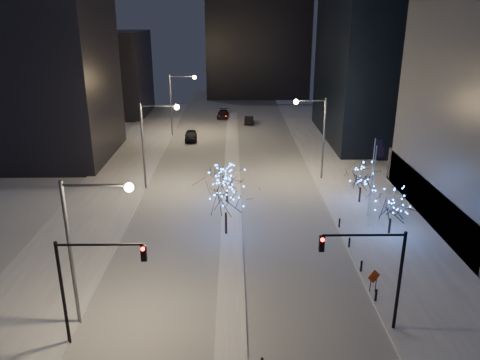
{
  "coord_description": "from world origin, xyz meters",
  "views": [
    {
      "loc": [
        0.24,
        -24.05,
        19.34
      ],
      "look_at": [
        0.79,
        15.88,
        5.0
      ],
      "focal_mm": 35.0,
      "sensor_mm": 36.0,
      "label": 1
    }
  ],
  "objects_px": {
    "street_lamp_east": "(317,128)",
    "car_far": "(223,114)",
    "car_near": "(191,136)",
    "holiday_tree_median_far": "(227,178)",
    "street_lamp_w_near": "(85,234)",
    "street_lamp_w_far": "(177,96)",
    "traffic_signal_east": "(376,265)",
    "holiday_tree_plaza_near": "(392,205)",
    "construction_sign": "(374,278)",
    "holiday_tree_plaza_far": "(361,177)",
    "traffic_signal_west": "(87,276)",
    "car_mid": "(249,120)",
    "street_lamp_w_mid": "(152,134)",
    "holiday_tree_median_near": "(226,194)"
  },
  "relations": [
    {
      "from": "street_lamp_east",
      "to": "traffic_signal_west",
      "type": "xyz_separation_m",
      "value": [
        -18.52,
        -30.0,
        -1.69
      ]
    },
    {
      "from": "traffic_signal_east",
      "to": "holiday_tree_median_near",
      "type": "bearing_deg",
      "value": 124.27
    },
    {
      "from": "construction_sign",
      "to": "traffic_signal_east",
      "type": "bearing_deg",
      "value": -131.48
    },
    {
      "from": "traffic_signal_east",
      "to": "holiday_tree_plaza_far",
      "type": "bearing_deg",
      "value": 77.37
    },
    {
      "from": "street_lamp_w_mid",
      "to": "traffic_signal_east",
      "type": "distance_m",
      "value": 31.6
    },
    {
      "from": "street_lamp_w_near",
      "to": "street_lamp_east",
      "type": "relative_size",
      "value": 1.0
    },
    {
      "from": "holiday_tree_plaza_near",
      "to": "holiday_tree_median_far",
      "type": "bearing_deg",
      "value": 153.35
    },
    {
      "from": "street_lamp_w_near",
      "to": "holiday_tree_median_far",
      "type": "xyz_separation_m",
      "value": [
        8.44,
        20.3,
        -3.57
      ]
    },
    {
      "from": "traffic_signal_east",
      "to": "car_far",
      "type": "distance_m",
      "value": 65.8
    },
    {
      "from": "car_near",
      "to": "holiday_tree_plaza_far",
      "type": "bearing_deg",
      "value": -56.37
    },
    {
      "from": "street_lamp_w_far",
      "to": "traffic_signal_west",
      "type": "distance_m",
      "value": 52.04
    },
    {
      "from": "holiday_tree_plaza_far",
      "to": "street_lamp_w_near",
      "type": "bearing_deg",
      "value": -138.14
    },
    {
      "from": "car_near",
      "to": "holiday_tree_median_far",
      "type": "height_order",
      "value": "holiday_tree_median_far"
    },
    {
      "from": "street_lamp_w_far",
      "to": "street_lamp_east",
      "type": "relative_size",
      "value": 1.0
    },
    {
      "from": "street_lamp_east",
      "to": "car_near",
      "type": "bearing_deg",
      "value": 131.98
    },
    {
      "from": "holiday_tree_plaza_far",
      "to": "street_lamp_east",
      "type": "bearing_deg",
      "value": 115.23
    },
    {
      "from": "street_lamp_w_far",
      "to": "car_near",
      "type": "relative_size",
      "value": 2.06
    },
    {
      "from": "car_mid",
      "to": "street_lamp_east",
      "type": "bearing_deg",
      "value": 107.84
    },
    {
      "from": "traffic_signal_east",
      "to": "holiday_tree_plaza_far",
      "type": "height_order",
      "value": "traffic_signal_east"
    },
    {
      "from": "street_lamp_w_far",
      "to": "street_lamp_east",
      "type": "bearing_deg",
      "value": -49.15
    },
    {
      "from": "car_mid",
      "to": "holiday_tree_median_near",
      "type": "distance_m",
      "value": 45.93
    },
    {
      "from": "traffic_signal_east",
      "to": "construction_sign",
      "type": "relative_size",
      "value": 3.8
    },
    {
      "from": "construction_sign",
      "to": "holiday_tree_median_far",
      "type": "bearing_deg",
      "value": 98.92
    },
    {
      "from": "car_mid",
      "to": "street_lamp_w_far",
      "type": "bearing_deg",
      "value": 40.22
    },
    {
      "from": "car_far",
      "to": "street_lamp_w_near",
      "type": "bearing_deg",
      "value": -92.94
    },
    {
      "from": "car_near",
      "to": "holiday_tree_median_far",
      "type": "relative_size",
      "value": 1.14
    },
    {
      "from": "traffic_signal_east",
      "to": "holiday_tree_plaza_near",
      "type": "height_order",
      "value": "traffic_signal_east"
    },
    {
      "from": "car_mid",
      "to": "holiday_tree_median_far",
      "type": "relative_size",
      "value": 1.03
    },
    {
      "from": "street_lamp_w_near",
      "to": "car_far",
      "type": "height_order",
      "value": "street_lamp_w_near"
    },
    {
      "from": "street_lamp_w_mid",
      "to": "traffic_signal_west",
      "type": "xyz_separation_m",
      "value": [
        0.5,
        -27.0,
        -1.74
      ]
    },
    {
      "from": "traffic_signal_east",
      "to": "car_mid",
      "type": "bearing_deg",
      "value": 95.62
    },
    {
      "from": "street_lamp_w_mid",
      "to": "holiday_tree_median_near",
      "type": "bearing_deg",
      "value": -55.23
    },
    {
      "from": "traffic_signal_west",
      "to": "holiday_tree_plaza_near",
      "type": "relative_size",
      "value": 1.56
    },
    {
      "from": "street_lamp_east",
      "to": "traffic_signal_west",
      "type": "height_order",
      "value": "street_lamp_east"
    },
    {
      "from": "street_lamp_east",
      "to": "car_near",
      "type": "relative_size",
      "value": 2.06
    },
    {
      "from": "holiday_tree_plaza_near",
      "to": "construction_sign",
      "type": "relative_size",
      "value": 2.43
    },
    {
      "from": "holiday_tree_median_near",
      "to": "holiday_tree_median_far",
      "type": "height_order",
      "value": "holiday_tree_median_near"
    },
    {
      "from": "street_lamp_w_mid",
      "to": "construction_sign",
      "type": "distance_m",
      "value": 29.6
    },
    {
      "from": "traffic_signal_east",
      "to": "construction_sign",
      "type": "height_order",
      "value": "traffic_signal_east"
    },
    {
      "from": "car_mid",
      "to": "holiday_tree_plaza_far",
      "type": "xyz_separation_m",
      "value": [
        10.63,
        -38.22,
        2.29
      ]
    },
    {
      "from": "traffic_signal_east",
      "to": "holiday_tree_median_far",
      "type": "distance_m",
      "value": 23.37
    },
    {
      "from": "street_lamp_w_mid",
      "to": "traffic_signal_west",
      "type": "height_order",
      "value": "street_lamp_w_mid"
    },
    {
      "from": "traffic_signal_east",
      "to": "car_far",
      "type": "relative_size",
      "value": 1.4
    },
    {
      "from": "street_lamp_w_far",
      "to": "holiday_tree_plaza_near",
      "type": "height_order",
      "value": "street_lamp_w_far"
    },
    {
      "from": "street_lamp_w_near",
      "to": "holiday_tree_plaza_near",
      "type": "bearing_deg",
      "value": 28.51
    },
    {
      "from": "traffic_signal_west",
      "to": "holiday_tree_plaza_near",
      "type": "bearing_deg",
      "value": 32.7
    },
    {
      "from": "street_lamp_east",
      "to": "car_far",
      "type": "relative_size",
      "value": 2.0
    },
    {
      "from": "traffic_signal_west",
      "to": "traffic_signal_east",
      "type": "height_order",
      "value": "same"
    },
    {
      "from": "street_lamp_w_far",
      "to": "car_near",
      "type": "bearing_deg",
      "value": -55.88
    },
    {
      "from": "street_lamp_w_far",
      "to": "holiday_tree_median_far",
      "type": "bearing_deg",
      "value": -74.14
    }
  ]
}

